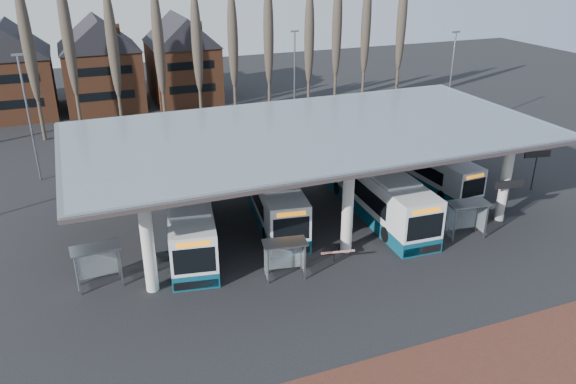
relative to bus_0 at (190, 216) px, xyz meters
name	(u,v)px	position (x,y,z in m)	size (l,w,h in m)	color
ground	(365,270)	(8.69, -7.65, -1.61)	(140.00, 140.00, 0.00)	black
station_canopy	(312,139)	(8.69, 0.35, 4.07)	(32.00, 16.00, 6.34)	beige
poplar_row	(215,39)	(8.69, 25.35, 7.16)	(45.10, 1.10, 14.50)	#473D33
townhouse_row	(55,58)	(-7.06, 36.35, 4.33)	(36.80, 10.30, 12.25)	brown
lamp_post_a	(29,117)	(-9.31, 14.35, 3.72)	(0.80, 0.16, 10.17)	slate
lamp_post_b	(295,81)	(14.69, 18.35, 3.72)	(0.80, 0.16, 10.17)	slate
lamp_post_c	(450,82)	(28.69, 12.35, 3.72)	(0.80, 0.16, 10.17)	slate
bus_0	(190,216)	(0.00, 0.00, 0.00)	(4.69, 12.58, 3.42)	silver
bus_1	(271,193)	(6.14, 1.51, -0.03)	(4.33, 12.35, 3.36)	silver
bus_2	(376,190)	(13.10, -0.94, 0.09)	(3.42, 13.11, 3.61)	silver
bus_3	(426,166)	(19.57, 2.40, -0.19)	(2.95, 10.96, 3.01)	silver
shelter_0	(96,257)	(-6.00, -3.55, 0.18)	(2.71, 1.45, 2.46)	gray
shelter_1	(284,251)	(4.03, -6.52, 0.06)	(2.65, 1.62, 2.31)	gray
shelter_2	(466,211)	(16.78, -6.25, 0.19)	(2.82, 1.66, 2.48)	gray
info_sign_0	(509,188)	(20.57, -5.73, 1.05)	(2.12, 0.42, 3.17)	black
info_sign_1	(537,157)	(26.59, -1.88, 1.11)	(2.17, 0.50, 3.25)	black
barrier	(337,252)	(7.43, -6.44, -0.81)	(2.05, 0.75, 1.04)	black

